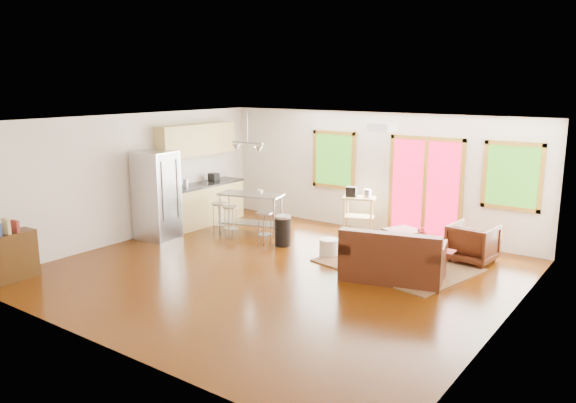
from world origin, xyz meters
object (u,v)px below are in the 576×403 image
Objects in this scene: rug at (397,265)px; kitchen_cart at (358,202)px; loveseat at (392,259)px; ottoman at (403,240)px; island at (251,206)px; coffee_table at (413,248)px; armchair at (473,241)px; refrigerator at (157,195)px.

kitchen_cart is at bearing 137.47° from rug.
loveseat reaches higher than rug.
ottoman is 0.41× the size of island.
loveseat is 0.81m from coffee_table.
loveseat is 1.87m from armchair.
refrigerator is at bearing -164.99° from coffee_table.
rug is 3.60m from island.
rug is 0.43m from coffee_table.
armchair is 0.53× the size of island.
refrigerator is at bearing 171.94° from loveseat.
ottoman reaches higher than rug.
island is (-3.78, 0.89, 0.26)m from loveseat.
armchair is 0.76× the size of kitchen_cart.
kitchen_cart is (-2.65, 0.49, 0.31)m from armchair.
armchair is at bearing 44.64° from rug.
loveseat is at bearing -13.30° from island.
loveseat is 1.23× the size of island.
refrigerator is at bearing -165.54° from rug.
coffee_table is at bearing -36.28° from kitchen_cart.
loveseat is 0.99× the size of refrigerator.
island is (-4.56, -0.80, 0.21)m from armchair.
ottoman is at bearing 13.79° from island.
loveseat is 1.59× the size of coffee_table.
kitchen_cart is at bearing 143.72° from coffee_table.
kitchen_cart reaches higher than island.
loveseat reaches higher than island.
refrigerator reaches higher than rug.
coffee_table is 1.17m from armchair.
refrigerator is (-5.10, -0.56, 0.57)m from loveseat.
kitchen_cart is at bearing 34.21° from refrigerator.
armchair reaches higher than rug.
coffee_table is (0.02, 0.81, -0.00)m from loveseat.
loveseat reaches higher than coffee_table.
rug is at bearing -3.23° from island.
kitchen_cart is at bearing 158.35° from ottoman.
armchair is 0.43× the size of refrigerator.
coffee_table is 1.11× the size of kitchen_cart.
refrigerator is at bearing -139.61° from kitchen_cart.
rug is 5.10m from refrigerator.
kitchen_cart is (-1.88, 1.38, 0.36)m from coffee_table.
island reaches higher than armchair.
ottoman is at bearing 5.60° from armchair.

